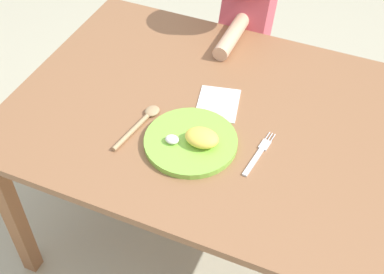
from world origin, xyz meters
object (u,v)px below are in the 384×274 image
at_px(fork, 258,154).
at_px(spoon, 142,121).
at_px(person, 245,43).
at_px(plate, 193,141).

height_order(fork, spoon, spoon).
distance_m(fork, person, 0.72).
bearing_deg(spoon, person, 0.21).
bearing_deg(plate, spoon, 173.21).
height_order(plate, fork, plate).
distance_m(plate, fork, 0.19).
bearing_deg(person, plate, 95.89).
bearing_deg(fork, plate, 107.68).
distance_m(plate, person, 0.71).
distance_m(fork, spoon, 0.37).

